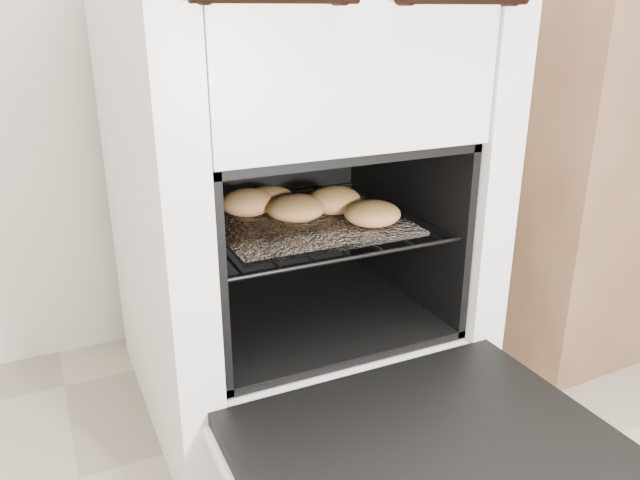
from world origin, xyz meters
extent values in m
cube|color=silver|center=(-0.18, 1.15, 0.50)|extent=(0.65, 0.69, 0.99)
cube|color=black|center=(-0.18, 0.59, 0.22)|extent=(0.56, 0.43, 0.03)
cube|color=silver|center=(-0.18, 0.59, 0.21)|extent=(0.58, 0.45, 0.02)
cylinder|color=black|center=(-0.41, 1.07, 0.44)|extent=(0.01, 0.45, 0.01)
cylinder|color=black|center=(0.05, 1.07, 0.44)|extent=(0.01, 0.45, 0.01)
cylinder|color=black|center=(-0.18, 0.85, 0.44)|extent=(0.46, 0.01, 0.01)
cylinder|color=black|center=(-0.18, 1.28, 0.44)|extent=(0.46, 0.01, 0.01)
cylinder|color=black|center=(-0.37, 1.07, 0.44)|extent=(0.01, 0.43, 0.01)
cylinder|color=black|center=(-0.31, 1.07, 0.44)|extent=(0.01, 0.43, 0.01)
cylinder|color=black|center=(-0.24, 1.07, 0.44)|extent=(0.01, 0.43, 0.01)
cylinder|color=black|center=(-0.18, 1.07, 0.44)|extent=(0.01, 0.43, 0.01)
cylinder|color=black|center=(-0.11, 1.07, 0.44)|extent=(0.01, 0.43, 0.01)
cylinder|color=black|center=(-0.05, 1.07, 0.44)|extent=(0.01, 0.43, 0.01)
cylinder|color=black|center=(0.01, 1.07, 0.44)|extent=(0.01, 0.43, 0.01)
cube|color=white|center=(-0.18, 1.05, 0.45)|extent=(0.37, 0.32, 0.01)
ellipsoid|color=tan|center=(-0.27, 1.14, 0.48)|extent=(0.14, 0.14, 0.05)
ellipsoid|color=tan|center=(-0.27, 1.13, 0.48)|extent=(0.11, 0.11, 0.05)
ellipsoid|color=tan|center=(-0.11, 1.07, 0.48)|extent=(0.13, 0.13, 0.05)
ellipsoid|color=tan|center=(-0.22, 1.15, 0.48)|extent=(0.14, 0.14, 0.05)
ellipsoid|color=tan|center=(-0.08, 0.96, 0.48)|extent=(0.13, 0.13, 0.05)
ellipsoid|color=tan|center=(-0.20, 1.06, 0.48)|extent=(0.16, 0.16, 0.05)
cube|color=brown|center=(0.86, 1.21, 0.50)|extent=(1.01, 0.69, 0.99)
camera|label=1|loc=(-0.65, -0.03, 0.85)|focal=35.00mm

